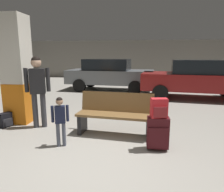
% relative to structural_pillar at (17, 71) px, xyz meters
% --- Properties ---
extents(ground_plane, '(18.00, 18.00, 0.10)m').
position_rel_structural_pillar_xyz_m(ground_plane, '(2.27, 2.07, -1.35)').
color(ground_plane, gray).
extents(garage_back_wall, '(18.00, 0.12, 2.80)m').
position_rel_structural_pillar_xyz_m(garage_back_wall, '(2.27, 10.93, 0.10)').
color(garage_back_wall, gray).
rests_on(garage_back_wall, ground_plane).
extents(structural_pillar, '(0.57, 0.57, 2.63)m').
position_rel_structural_pillar_xyz_m(structural_pillar, '(0.00, 0.00, 0.00)').
color(structural_pillar, orange).
rests_on(structural_pillar, ground_plane).
extents(bench, '(1.65, 0.71, 0.89)m').
position_rel_structural_pillar_xyz_m(bench, '(2.49, -0.56, -0.86)').
color(bench, brown).
rests_on(bench, ground_plane).
extents(suitcase, '(0.38, 0.23, 0.60)m').
position_rel_structural_pillar_xyz_m(suitcase, '(3.32, -1.22, -0.98)').
color(suitcase, '#471419').
rests_on(suitcase, ground_plane).
extents(backpack_bright, '(0.30, 0.23, 0.34)m').
position_rel_structural_pillar_xyz_m(backpack_bright, '(3.32, -1.22, -0.53)').
color(backpack_bright, red).
rests_on(backpack_bright, suitcase).
extents(child, '(0.30, 0.18, 0.94)m').
position_rel_structural_pillar_xyz_m(child, '(1.55, -1.28, -0.73)').
color(child, '#4C5160').
rests_on(child, ground_plane).
extents(adult, '(0.54, 0.29, 1.65)m').
position_rel_structural_pillar_xyz_m(adult, '(0.68, -0.34, -0.28)').
color(adult, '#38383D').
rests_on(adult, ground_plane).
extents(backpack_dark_floor, '(0.28, 0.32, 0.34)m').
position_rel_structural_pillar_xyz_m(backpack_dark_floor, '(-0.14, -0.43, -1.14)').
color(backpack_dark_floor, black).
rests_on(backpack_dark_floor, ground_plane).
extents(parked_car_far, '(4.26, 2.13, 1.51)m').
position_rel_structural_pillar_xyz_m(parked_car_far, '(1.63, 5.09, -0.50)').
color(parked_car_far, slate).
rests_on(parked_car_far, ground_plane).
extents(parked_car_near, '(4.29, 2.23, 1.51)m').
position_rel_structural_pillar_xyz_m(parked_car_near, '(5.25, 3.58, -0.50)').
color(parked_car_near, maroon).
rests_on(parked_car_near, ground_plane).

